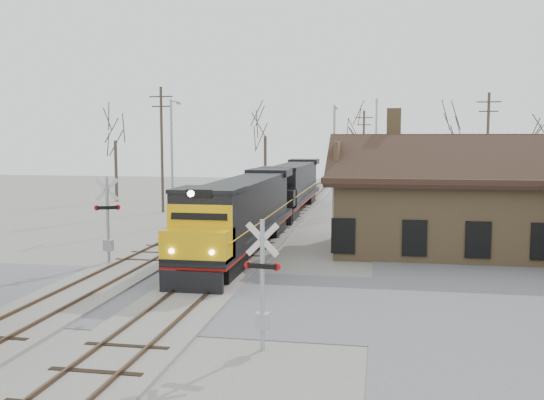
{
  "coord_description": "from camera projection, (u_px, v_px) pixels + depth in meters",
  "views": [
    {
      "loc": [
        7.24,
        -22.25,
        6.22
      ],
      "look_at": [
        1.68,
        9.0,
        2.95
      ],
      "focal_mm": 40.0,
      "sensor_mm": 36.0,
      "label": 1
    }
  ],
  "objects": [
    {
      "name": "locomotive_lead",
      "position": [
        241.0,
        214.0,
        32.25
      ],
      "size": [
        2.78,
        18.62,
        4.13
      ],
      "color": "black",
      "rests_on": "ground"
    },
    {
      "name": "tree_a",
      "position": [
        115.0,
        131.0,
        58.58
      ],
      "size": [
        3.96,
        3.96,
        9.71
      ],
      "color": "#382D23",
      "rests_on": "ground"
    },
    {
      "name": "utility_pole_c",
      "position": [
        487.0,
        149.0,
        51.96
      ],
      "size": [
        2.0,
        0.24,
        10.06
      ],
      "color": "#382D23",
      "rests_on": "ground"
    },
    {
      "name": "tree_b",
      "position": [
        265.0,
        126.0,
        63.31
      ],
      "size": [
        4.27,
        4.27,
        10.46
      ],
      "color": "#382D23",
      "rests_on": "ground"
    },
    {
      "name": "depot",
      "position": [
        467.0,
        208.0,
        33.11
      ],
      "size": [
        15.2,
        9.31,
        7.9
      ],
      "color": "#95754D",
      "rests_on": "ground"
    },
    {
      "name": "tree_c",
      "position": [
        352.0,
        125.0,
        69.73
      ],
      "size": [
        4.4,
        4.4,
        10.79
      ],
      "color": "#382D23",
      "rests_on": "ground"
    },
    {
      "name": "streetlight_c",
      "position": [
        376.0,
        147.0,
        53.68
      ],
      "size": [
        0.25,
        2.04,
        9.67
      ],
      "color": "#A5A8AD",
      "rests_on": "ground"
    },
    {
      "name": "streetlight_b",
      "position": [
        334.0,
        156.0,
        45.75
      ],
      "size": [
        0.25,
        2.04,
        8.66
      ],
      "color": "#A5A8AD",
      "rests_on": "ground"
    },
    {
      "name": "ground",
      "position": [
        190.0,
        297.0,
        23.69
      ],
      "size": [
        140.0,
        140.0,
        0.0
      ],
      "primitive_type": "plane",
      "color": "gray",
      "rests_on": "ground"
    },
    {
      "name": "utility_pole_a",
      "position": [
        162.0,
        147.0,
        50.23
      ],
      "size": [
        2.0,
        0.24,
        10.38
      ],
      "color": "#382D23",
      "rests_on": "ground"
    },
    {
      "name": "utility_pole_b",
      "position": [
        364.0,
        150.0,
        68.34
      ],
      "size": [
        2.0,
        0.24,
        9.26
      ],
      "color": "#382D23",
      "rests_on": "ground"
    },
    {
      "name": "track_siding",
      "position": [
        194.0,
        233.0,
        39.16
      ],
      "size": [
        3.4,
        90.0,
        0.24
      ],
      "color": "gray",
      "rests_on": "ground"
    },
    {
      "name": "streetlight_a",
      "position": [
        173.0,
        156.0,
        42.14
      ],
      "size": [
        0.25,
        2.04,
        8.85
      ],
      "color": "#A5A8AD",
      "rests_on": "ground"
    },
    {
      "name": "road",
      "position": [
        190.0,
        297.0,
        23.69
      ],
      "size": [
        60.0,
        9.0,
        0.03
      ],
      "primitive_type": "cube",
      "color": "#5B5B60",
      "rests_on": "ground"
    },
    {
      "name": "tree_e",
      "position": [
        533.0,
        141.0,
        57.66
      ],
      "size": [
        3.42,
        3.42,
        8.37
      ],
      "color": "#382D23",
      "rests_on": "ground"
    },
    {
      "name": "crossbuck_near",
      "position": [
        262.0,
        289.0,
        17.63
      ],
      "size": [
        1.11,
        0.29,
        3.87
      ],
      "rotation": [
        0.0,
        0.0,
        -0.11
      ],
      "color": "#A5A8AD",
      "rests_on": "ground"
    },
    {
      "name": "track_main",
      "position": [
        262.0,
        235.0,
        38.37
      ],
      "size": [
        3.4,
        90.0,
        0.24
      ],
      "color": "gray",
      "rests_on": "ground"
    },
    {
      "name": "locomotive_trailing",
      "position": [
        292.0,
        186.0,
        50.75
      ],
      "size": [
        2.78,
        18.62,
        3.91
      ],
      "color": "black",
      "rests_on": "ground"
    },
    {
      "name": "tree_d",
      "position": [
        451.0,
        130.0,
        63.61
      ],
      "size": [
        4.02,
        4.02,
        9.84
      ],
      "color": "#382D23",
      "rests_on": "ground"
    },
    {
      "name": "crossbuck_far",
      "position": [
        108.0,
        224.0,
        29.46
      ],
      "size": [
        1.17,
        0.57,
        4.37
      ],
      "rotation": [
        0.0,
        0.0,
        3.55
      ],
      "color": "#A5A8AD",
      "rests_on": "ground"
    }
  ]
}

